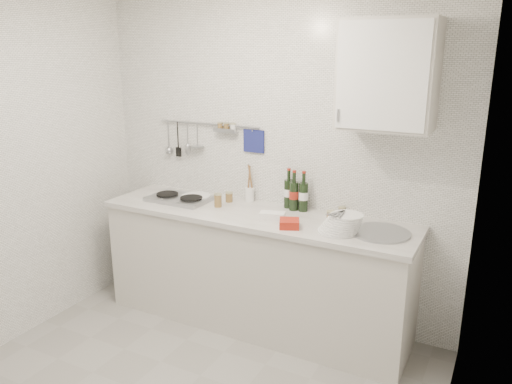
# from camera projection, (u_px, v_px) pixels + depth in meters

# --- Properties ---
(back_wall) EXTENTS (3.00, 0.02, 2.50)m
(back_wall) POSITION_uv_depth(u_px,v_px,m) (273.00, 163.00, 3.93)
(back_wall) COLOR silver
(back_wall) RESTS_ON floor
(wall_right) EXTENTS (0.02, 2.80, 2.50)m
(wall_right) POSITION_uv_depth(u_px,v_px,m) (451.00, 264.00, 2.07)
(wall_right) COLOR silver
(wall_right) RESTS_ON floor
(counter) EXTENTS (2.44, 0.64, 0.96)m
(counter) POSITION_uv_depth(u_px,v_px,m) (256.00, 272.00, 3.90)
(counter) COLOR beige
(counter) RESTS_ON floor
(wall_rail) EXTENTS (0.98, 0.09, 0.34)m
(wall_rail) POSITION_uv_depth(u_px,v_px,m) (206.00, 135.00, 4.12)
(wall_rail) COLOR #93969B
(wall_rail) RESTS_ON back_wall
(wall_cabinet) EXTENTS (0.60, 0.38, 0.70)m
(wall_cabinet) POSITION_uv_depth(u_px,v_px,m) (388.00, 75.00, 3.18)
(wall_cabinet) COLOR beige
(wall_cabinet) RESTS_ON back_wall
(plate_stack_hob) EXTENTS (0.25, 0.25, 0.03)m
(plate_stack_hob) POSITION_uv_depth(u_px,v_px,m) (195.00, 197.00, 4.10)
(plate_stack_hob) COLOR #5073B5
(plate_stack_hob) RESTS_ON counter
(plate_stack_sink) EXTENTS (0.30, 0.28, 0.13)m
(plate_stack_sink) POSITION_uv_depth(u_px,v_px,m) (342.00, 224.00, 3.35)
(plate_stack_sink) COLOR white
(plate_stack_sink) RESTS_ON counter
(wine_bottles) EXTENTS (0.21, 0.11, 0.31)m
(wine_bottles) POSITION_uv_depth(u_px,v_px,m) (295.00, 190.00, 3.81)
(wine_bottles) COLOR black
(wine_bottles) RESTS_ON counter
(butter_dish) EXTENTS (0.20, 0.13, 0.05)m
(butter_dish) POSITION_uv_depth(u_px,v_px,m) (272.00, 216.00, 3.61)
(butter_dish) COLOR white
(butter_dish) RESTS_ON counter
(strawberry_punnet) EXTENTS (0.18, 0.18, 0.06)m
(strawberry_punnet) POSITION_uv_depth(u_px,v_px,m) (289.00, 224.00, 3.45)
(strawberry_punnet) COLOR red
(strawberry_punnet) RESTS_ON counter
(utensil_crock) EXTENTS (0.07, 0.07, 0.31)m
(utensil_crock) POSITION_uv_depth(u_px,v_px,m) (250.00, 193.00, 4.04)
(utensil_crock) COLOR white
(utensil_crock) RESTS_ON counter
(jar_a) EXTENTS (0.06, 0.06, 0.08)m
(jar_a) POSITION_uv_depth(u_px,v_px,m) (229.00, 197.00, 4.03)
(jar_a) COLOR brown
(jar_a) RESTS_ON counter
(jar_b) EXTENTS (0.06, 0.06, 0.07)m
(jar_b) POSITION_uv_depth(u_px,v_px,m) (342.00, 211.00, 3.70)
(jar_b) COLOR brown
(jar_b) RESTS_ON counter
(jar_c) EXTENTS (0.07, 0.07, 0.08)m
(jar_c) POSITION_uv_depth(u_px,v_px,m) (331.00, 216.00, 3.55)
(jar_c) COLOR brown
(jar_c) RESTS_ON counter
(jar_d) EXTENTS (0.06, 0.06, 0.11)m
(jar_d) POSITION_uv_depth(u_px,v_px,m) (218.00, 200.00, 3.90)
(jar_d) COLOR brown
(jar_d) RESTS_ON counter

